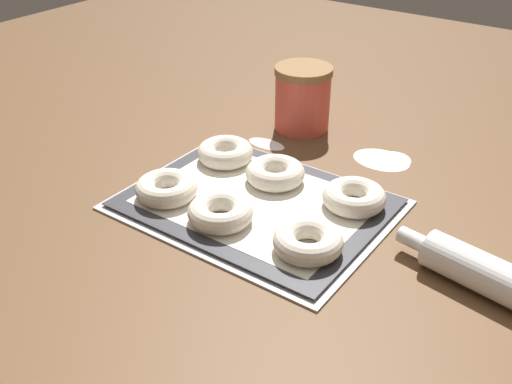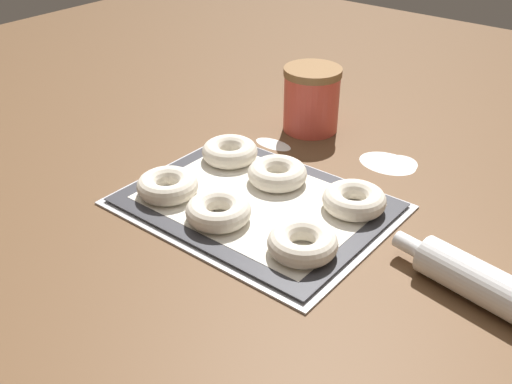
# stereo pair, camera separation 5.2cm
# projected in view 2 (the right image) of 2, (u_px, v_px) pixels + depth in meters

# --- Properties ---
(ground_plane) EXTENTS (2.80, 2.80, 0.00)m
(ground_plane) POSITION_uv_depth(u_px,v_px,m) (247.00, 207.00, 1.06)
(ground_plane) COLOR brown
(baking_tray) EXTENTS (0.46, 0.35, 0.01)m
(baking_tray) POSITION_uv_depth(u_px,v_px,m) (256.00, 204.00, 1.06)
(baking_tray) COLOR silver
(baking_tray) RESTS_ON ground_plane
(baking_mat) EXTENTS (0.43, 0.33, 0.00)m
(baking_mat) POSITION_uv_depth(u_px,v_px,m) (256.00, 202.00, 1.06)
(baking_mat) COLOR #333338
(baking_mat) RESTS_ON baking_tray
(bagel_front_left) EXTENTS (0.11, 0.11, 0.04)m
(bagel_front_left) POSITION_uv_depth(u_px,v_px,m) (168.00, 186.00, 1.07)
(bagel_front_left) COLOR silver
(bagel_front_left) RESTS_ON baking_mat
(bagel_front_center) EXTENTS (0.11, 0.11, 0.04)m
(bagel_front_center) POSITION_uv_depth(u_px,v_px,m) (220.00, 212.00, 0.99)
(bagel_front_center) COLOR silver
(bagel_front_center) RESTS_ON baking_mat
(bagel_front_right) EXTENTS (0.11, 0.11, 0.04)m
(bagel_front_right) POSITION_uv_depth(u_px,v_px,m) (303.00, 243.00, 0.92)
(bagel_front_right) COLOR silver
(bagel_front_right) RESTS_ON baking_mat
(bagel_back_left) EXTENTS (0.11, 0.11, 0.04)m
(bagel_back_left) POSITION_uv_depth(u_px,v_px,m) (230.00, 152.00, 1.18)
(bagel_back_left) COLOR silver
(bagel_back_left) RESTS_ON baking_mat
(bagel_back_center) EXTENTS (0.11, 0.11, 0.04)m
(bagel_back_center) POSITION_uv_depth(u_px,v_px,m) (278.00, 174.00, 1.10)
(bagel_back_center) COLOR silver
(bagel_back_center) RESTS_ON baking_mat
(bagel_back_right) EXTENTS (0.11, 0.11, 0.04)m
(bagel_back_right) POSITION_uv_depth(u_px,v_px,m) (354.00, 200.00, 1.02)
(bagel_back_right) COLOR silver
(bagel_back_right) RESTS_ON baking_mat
(flour_canister) EXTENTS (0.13, 0.13, 0.14)m
(flour_canister) POSITION_uv_depth(u_px,v_px,m) (311.00, 99.00, 1.30)
(flour_canister) COLOR #DB4C3D
(flour_canister) RESTS_ON ground_plane
(flour_patch_near) EXTENTS (0.07, 0.09, 0.00)m
(flour_patch_near) POSITION_uv_depth(u_px,v_px,m) (398.00, 164.00, 1.19)
(flour_patch_near) COLOR white
(flour_patch_near) RESTS_ON ground_plane
(flour_patch_far) EXTENTS (0.09, 0.04, 0.00)m
(flour_patch_far) POSITION_uv_depth(u_px,v_px,m) (273.00, 144.00, 1.27)
(flour_patch_far) COLOR white
(flour_patch_far) RESTS_ON ground_plane
(flour_patch_side) EXTENTS (0.12, 0.09, 0.00)m
(flour_patch_side) POSITION_uv_depth(u_px,v_px,m) (387.00, 163.00, 1.20)
(flour_patch_side) COLOR white
(flour_patch_side) RESTS_ON ground_plane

